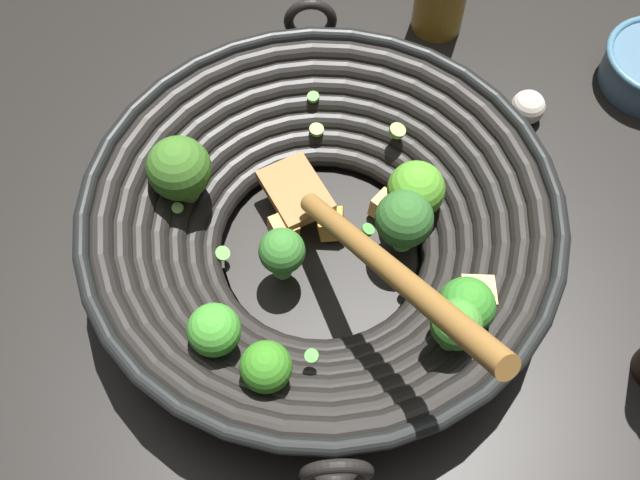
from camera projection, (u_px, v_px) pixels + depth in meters
ground_plane at (321, 256)px, 0.72m from camera, size 4.00×4.00×0.00m
wok at (322, 226)px, 0.67m from camera, size 0.42×0.46×0.24m
garlic_bulb at (528, 107)px, 0.79m from camera, size 0.04×0.04×0.04m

